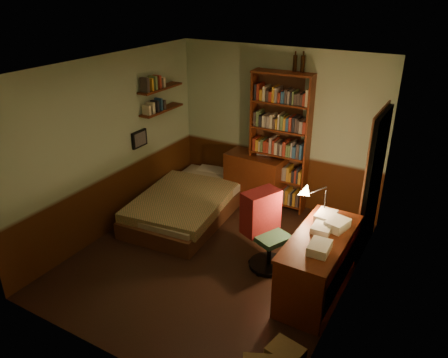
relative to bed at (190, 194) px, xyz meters
The scene contains 23 objects.
floor 1.38m from the bed, 41.72° to the right, with size 3.50×4.00×0.02m, color black.
ceiling 2.63m from the bed, 41.72° to the right, with size 3.50×4.00×0.02m, color silver.
wall_back 1.78m from the bed, 48.43° to the left, with size 3.50×0.02×2.60m, color #95AA83.
wall_left 1.51m from the bed, 130.75° to the right, with size 0.02×4.00×2.60m, color #95AA83.
wall_right 3.05m from the bed, 17.85° to the right, with size 0.02×4.00×2.60m, color #95AA83.
wall_front 3.21m from the bed, 71.04° to the right, with size 3.50×0.02×2.60m, color #95AA83.
doorway 2.82m from the bed, ahead, with size 0.06×0.90×2.00m, color black.
door_trim 2.79m from the bed, ahead, with size 0.02×0.98×2.08m, color #492816.
bed is the anchor object (origin of this frame).
dresser 1.15m from the bed, 50.14° to the left, with size 0.97×0.49×0.87m, color #56210E.
mini_stereo 1.42m from the bed, 50.47° to the left, with size 0.23×0.18×0.12m, color #B2B2B7.
bookshelf 1.66m from the bed, 41.14° to the left, with size 0.96×0.30×2.25m, color #56210E.
bottle_left 2.60m from the bed, 40.99° to the left, with size 0.06×0.06×0.24m, color black.
bottle_right 2.66m from the bed, 38.33° to the left, with size 0.07×0.07×0.25m, color black.
desk 2.58m from the bed, 19.45° to the right, with size 0.61×1.47×0.79m, color #56210E.
paper_stack 2.66m from the bed, 13.37° to the right, with size 0.21×0.29×0.12m, color silver.
desk_lamp 2.43m from the bed, ahead, with size 0.16×0.16×0.53m, color black.
office_chair 1.86m from the bed, 22.24° to the right, with size 0.47×0.41×0.93m, color #2D543B.
red_jacket 2.05m from the bed, 29.35° to the right, with size 0.27×0.49×0.58m, color #A62324.
wall_shelf_lower 1.43m from the bed, 161.76° to the left, with size 0.20×0.90×0.03m, color #56210E.
wall_shelf_upper 1.74m from the bed, 161.76° to the left, with size 0.20×0.90×0.03m, color #56210E.
framed_picture 1.20m from the bed, 158.36° to the right, with size 0.04×0.32×0.26m, color black.
cardboard_box_b 3.34m from the bed, 39.89° to the right, with size 0.33×0.27×0.23m, color olive.
Camera 1 is at (2.62, -4.30, 3.53)m, focal length 35.00 mm.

